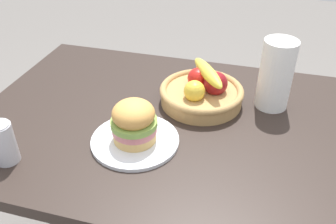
{
  "coord_description": "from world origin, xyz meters",
  "views": [
    {
      "loc": [
        0.2,
        -0.94,
        1.45
      ],
      "look_at": [
        -0.05,
        -0.04,
        0.81
      ],
      "focal_mm": 39.12,
      "sensor_mm": 36.0,
      "label": 1
    }
  ],
  "objects": [
    {
      "name": "plate",
      "position": [
        -0.13,
        -0.14,
        0.76
      ],
      "size": [
        0.27,
        0.27,
        0.01
      ],
      "primitive_type": "cylinder",
      "color": "white",
      "rests_on": "dining_table"
    },
    {
      "name": "fruit_basket",
      "position": [
        0.02,
        0.13,
        0.8
      ],
      "size": [
        0.29,
        0.29,
        0.14
      ],
      "color": "tan",
      "rests_on": "dining_table"
    },
    {
      "name": "dining_table",
      "position": [
        0.0,
        0.0,
        0.65
      ],
      "size": [
        1.4,
        0.9,
        0.75
      ],
      "color": "#2D231E",
      "rests_on": "ground_plane"
    },
    {
      "name": "paper_towel_roll",
      "position": [
        0.26,
        0.18,
        0.87
      ],
      "size": [
        0.11,
        0.11,
        0.24
      ],
      "primitive_type": "cylinder",
      "color": "white",
      "rests_on": "dining_table"
    },
    {
      "name": "sandwich",
      "position": [
        -0.13,
        -0.14,
        0.83
      ],
      "size": [
        0.14,
        0.14,
        0.13
      ],
      "color": "#DBAD60",
      "rests_on": "plate"
    },
    {
      "name": "soda_can",
      "position": [
        -0.45,
        -0.31,
        0.81
      ],
      "size": [
        0.07,
        0.07,
        0.13
      ],
      "color": "silver",
      "rests_on": "dining_table"
    }
  ]
}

